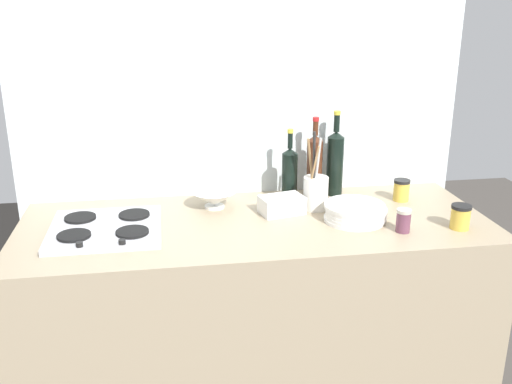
{
  "coord_description": "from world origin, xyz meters",
  "views": [
    {
      "loc": [
        -0.33,
        -2.03,
        1.72
      ],
      "look_at": [
        0.0,
        0.0,
        1.02
      ],
      "focal_mm": 40.48,
      "sensor_mm": 36.0,
      "label": 1
    }
  ],
  "objects_px": {
    "wine_bottle_mid_right": "(335,162)",
    "wine_bottle_mid_left": "(314,165)",
    "condiment_jar_rear": "(401,190)",
    "stovetop_hob": "(106,228)",
    "condiment_jar_front": "(403,220)",
    "plate_stack": "(355,213)",
    "mixing_bowl": "(214,199)",
    "condiment_jar_spare": "(460,217)",
    "butter_dish": "(282,205)",
    "utensil_crock": "(316,191)",
    "wine_bottle_leftmost": "(290,174)"
  },
  "relations": [
    {
      "from": "plate_stack",
      "to": "wine_bottle_leftmost",
      "type": "height_order",
      "value": "wine_bottle_leftmost"
    },
    {
      "from": "condiment_jar_front",
      "to": "condiment_jar_spare",
      "type": "height_order",
      "value": "condiment_jar_spare"
    },
    {
      "from": "butter_dish",
      "to": "condiment_jar_front",
      "type": "bearing_deg",
      "value": -32.94
    },
    {
      "from": "wine_bottle_mid_left",
      "to": "wine_bottle_mid_right",
      "type": "height_order",
      "value": "wine_bottle_mid_right"
    },
    {
      "from": "mixing_bowl",
      "to": "wine_bottle_leftmost",
      "type": "bearing_deg",
      "value": 6.47
    },
    {
      "from": "stovetop_hob",
      "to": "plate_stack",
      "type": "relative_size",
      "value": 1.67
    },
    {
      "from": "stovetop_hob",
      "to": "wine_bottle_mid_left",
      "type": "distance_m",
      "value": 0.9
    },
    {
      "from": "condiment_jar_front",
      "to": "condiment_jar_rear",
      "type": "distance_m",
      "value": 0.35
    },
    {
      "from": "plate_stack",
      "to": "mixing_bowl",
      "type": "bearing_deg",
      "value": 156.29
    },
    {
      "from": "stovetop_hob",
      "to": "condiment_jar_rear",
      "type": "distance_m",
      "value": 1.21
    },
    {
      "from": "wine_bottle_mid_right",
      "to": "condiment_jar_front",
      "type": "bearing_deg",
      "value": -73.91
    },
    {
      "from": "wine_bottle_mid_left",
      "to": "butter_dish",
      "type": "xyz_separation_m",
      "value": [
        -0.17,
        -0.17,
        -0.11
      ]
    },
    {
      "from": "stovetop_hob",
      "to": "condiment_jar_rear",
      "type": "xyz_separation_m",
      "value": [
        1.2,
        0.16,
        0.03
      ]
    },
    {
      "from": "butter_dish",
      "to": "utensil_crock",
      "type": "bearing_deg",
      "value": 10.24
    },
    {
      "from": "wine_bottle_leftmost",
      "to": "butter_dish",
      "type": "distance_m",
      "value": 0.17
    },
    {
      "from": "stovetop_hob",
      "to": "butter_dish",
      "type": "bearing_deg",
      "value": 7.61
    },
    {
      "from": "wine_bottle_mid_right",
      "to": "wine_bottle_leftmost",
      "type": "bearing_deg",
      "value": -166.13
    },
    {
      "from": "stovetop_hob",
      "to": "wine_bottle_leftmost",
      "type": "xyz_separation_m",
      "value": [
        0.74,
        0.23,
        0.11
      ]
    },
    {
      "from": "wine_bottle_leftmost",
      "to": "condiment_jar_front",
      "type": "distance_m",
      "value": 0.53
    },
    {
      "from": "wine_bottle_mid_right",
      "to": "butter_dish",
      "type": "distance_m",
      "value": 0.35
    },
    {
      "from": "mixing_bowl",
      "to": "wine_bottle_mid_left",
      "type": "bearing_deg",
      "value": 8.94
    },
    {
      "from": "stovetop_hob",
      "to": "condiment_jar_front",
      "type": "xyz_separation_m",
      "value": [
        1.08,
        -0.17,
        0.03
      ]
    },
    {
      "from": "plate_stack",
      "to": "butter_dish",
      "type": "distance_m",
      "value": 0.29
    },
    {
      "from": "stovetop_hob",
      "to": "wine_bottle_leftmost",
      "type": "distance_m",
      "value": 0.78
    },
    {
      "from": "mixing_bowl",
      "to": "utensil_crock",
      "type": "distance_m",
      "value": 0.41
    },
    {
      "from": "plate_stack",
      "to": "butter_dish",
      "type": "height_order",
      "value": "butter_dish"
    },
    {
      "from": "stovetop_hob",
      "to": "condiment_jar_spare",
      "type": "height_order",
      "value": "condiment_jar_spare"
    },
    {
      "from": "wine_bottle_mid_left",
      "to": "condiment_jar_spare",
      "type": "height_order",
      "value": "wine_bottle_mid_left"
    },
    {
      "from": "wine_bottle_mid_left",
      "to": "wine_bottle_mid_right",
      "type": "distance_m",
      "value": 0.1
    },
    {
      "from": "plate_stack",
      "to": "condiment_jar_rear",
      "type": "xyz_separation_m",
      "value": [
        0.27,
        0.19,
        0.01
      ]
    },
    {
      "from": "condiment_jar_rear",
      "to": "condiment_jar_spare",
      "type": "xyz_separation_m",
      "value": [
        0.09,
        -0.33,
        0.0
      ]
    },
    {
      "from": "wine_bottle_mid_right",
      "to": "condiment_jar_rear",
      "type": "bearing_deg",
      "value": -25.78
    },
    {
      "from": "wine_bottle_mid_right",
      "to": "condiment_jar_front",
      "type": "height_order",
      "value": "wine_bottle_mid_right"
    },
    {
      "from": "wine_bottle_leftmost",
      "to": "mixing_bowl",
      "type": "height_order",
      "value": "wine_bottle_leftmost"
    },
    {
      "from": "condiment_jar_spare",
      "to": "butter_dish",
      "type": "bearing_deg",
      "value": 157.06
    },
    {
      "from": "wine_bottle_mid_left",
      "to": "butter_dish",
      "type": "bearing_deg",
      "value": -135.57
    },
    {
      "from": "wine_bottle_mid_right",
      "to": "wine_bottle_mid_left",
      "type": "bearing_deg",
      "value": -168.28
    },
    {
      "from": "plate_stack",
      "to": "wine_bottle_mid_right",
      "type": "height_order",
      "value": "wine_bottle_mid_right"
    },
    {
      "from": "stovetop_hob",
      "to": "utensil_crock",
      "type": "xyz_separation_m",
      "value": [
        0.82,
        0.12,
        0.06
      ]
    },
    {
      "from": "condiment_jar_rear",
      "to": "condiment_jar_spare",
      "type": "distance_m",
      "value": 0.34
    },
    {
      "from": "wine_bottle_mid_right",
      "to": "mixing_bowl",
      "type": "bearing_deg",
      "value": -170.55
    },
    {
      "from": "wine_bottle_leftmost",
      "to": "wine_bottle_mid_left",
      "type": "height_order",
      "value": "wine_bottle_mid_left"
    },
    {
      "from": "wine_bottle_mid_left",
      "to": "condiment_jar_rear",
      "type": "relative_size",
      "value": 3.8
    },
    {
      "from": "stovetop_hob",
      "to": "condiment_jar_front",
      "type": "distance_m",
      "value": 1.09
    },
    {
      "from": "condiment_jar_spare",
      "to": "condiment_jar_front",
      "type": "bearing_deg",
      "value": 179.09
    },
    {
      "from": "condiment_jar_front",
      "to": "wine_bottle_mid_left",
      "type": "bearing_deg",
      "value": 117.72
    },
    {
      "from": "utensil_crock",
      "to": "condiment_jar_rear",
      "type": "relative_size",
      "value": 3.57
    },
    {
      "from": "wine_bottle_mid_right",
      "to": "condiment_jar_spare",
      "type": "distance_m",
      "value": 0.58
    },
    {
      "from": "plate_stack",
      "to": "mixing_bowl",
      "type": "xyz_separation_m",
      "value": [
        -0.52,
        0.23,
        0.01
      ]
    },
    {
      "from": "wine_bottle_mid_left",
      "to": "condiment_jar_spare",
      "type": "xyz_separation_m",
      "value": [
        0.45,
        -0.43,
        -0.1
      ]
    }
  ]
}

